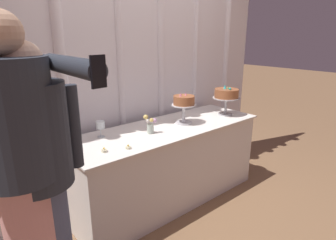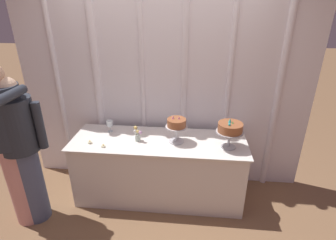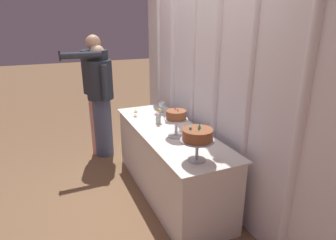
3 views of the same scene
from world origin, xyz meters
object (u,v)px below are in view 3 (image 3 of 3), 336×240
Objects in this scene: tealight_near_left at (135,116)px; guest_man_dark_suit at (101,98)px; cake_table at (169,161)px; cake_display_nearleft at (176,117)px; wine_glass at (162,105)px; guest_girl_blue_dress at (97,92)px; cake_display_nearright at (197,136)px; tealight_far_left at (136,112)px; flower_vase at (158,117)px.

guest_man_dark_suit is (-0.73, -0.28, 0.08)m from tealight_near_left.
cake_table is 0.63m from cake_display_nearleft.
cake_display_nearleft is at bearing -12.23° from wine_glass.
cake_display_nearright is at bearing 11.64° from guest_girl_blue_dress.
cake_display_nearleft reaches higher than tealight_far_left.
tealight_near_left is (-0.34, -0.17, -0.07)m from flower_vase.
guest_man_dark_suit is (-2.08, -0.41, -0.13)m from cake_display_nearright.
tealight_far_left is at bearing -177.48° from cake_display_nearright.
guest_man_dark_suit is at bearing -159.27° from tealight_near_left.
cake_table is 0.52m from flower_vase.
tealight_near_left is 0.88m from guest_girl_blue_dress.
wine_glass is (-1.38, 0.25, -0.12)m from cake_display_nearright.
wine_glass reaches higher than cake_table.
flower_vase is 3.88× the size of tealight_far_left.
flower_vase reaches higher than cake_table.
guest_man_dark_suit reaches higher than cake_display_nearright.
flower_vase reaches higher than wine_glass.
cake_table is 1.23× the size of guest_man_dark_suit.
wine_glass is 3.20× the size of tealight_near_left.
flower_vase is 0.53m from tealight_far_left.
cake_display_nearleft is at bearing 14.38° from tealight_near_left.
guest_girl_blue_dress reaches higher than cake_display_nearright.
guest_girl_blue_dress is at bearing -159.25° from cake_table.
cake_display_nearleft is 7.09× the size of tealight_far_left.
tealight_near_left is (0.17, -0.06, -0.00)m from tealight_far_left.
cake_display_nearright is 7.50× the size of tealight_far_left.
guest_man_dark_suit is (-0.70, -0.65, -0.01)m from wine_glass.
cake_table is 0.73m from tealight_near_left.
flower_vase is (-0.43, -0.03, -0.13)m from cake_display_nearleft.
tealight_near_left is at bearing -19.87° from tealight_far_left.
guest_girl_blue_dress reaches higher than tealight_far_left.
guest_man_dark_suit is at bearing 24.94° from guest_girl_blue_dress.
tealight_near_left is at bearing 21.14° from guest_girl_blue_dress.
flower_vase is at bearing 22.86° from guest_girl_blue_dress.
tealight_far_left is at bearing 31.34° from guest_man_dark_suit.
flower_vase is 1.17m from guest_man_dark_suit.
cake_table is at bearing 173.92° from cake_display_nearright.
guest_man_dark_suit is at bearing -157.30° from flower_vase.
cake_display_nearleft is 1.83× the size of flower_vase.
guest_girl_blue_dress reaches higher than flower_vase.
wine_glass is at bearing 165.01° from cake_table.
tealight_far_left is 0.19m from tealight_near_left.
cake_table is at bearing 20.75° from guest_girl_blue_dress.
cake_display_nearright reaches higher than tealight_near_left.
cake_display_nearleft is at bearing 17.90° from guest_girl_blue_dress.
wine_glass is 0.43m from flower_vase.
flower_vase reaches higher than tealight_far_left.
cake_table is 11.53× the size of flower_vase.
cake_display_nearleft is at bearing 173.03° from cake_display_nearright.
tealight_far_left is at bearing -171.85° from cake_display_nearleft.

